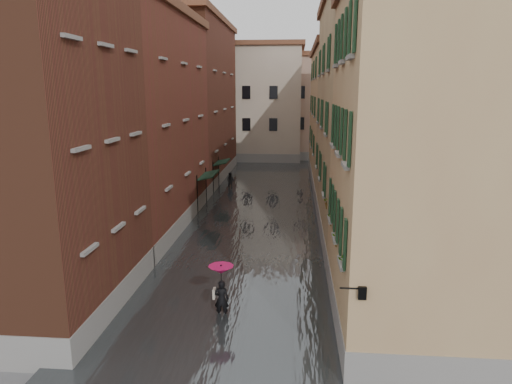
% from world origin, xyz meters
% --- Properties ---
extents(ground, '(120.00, 120.00, 0.00)m').
position_xyz_m(ground, '(0.00, 0.00, 0.00)').
color(ground, '#545456').
rests_on(ground, ground).
extents(floodwater, '(10.00, 60.00, 0.20)m').
position_xyz_m(floodwater, '(0.00, 13.00, 0.10)').
color(floodwater, '#424649').
rests_on(floodwater, ground).
extents(building_left_near, '(6.00, 8.00, 13.00)m').
position_xyz_m(building_left_near, '(-7.00, -2.00, 6.50)').
color(building_left_near, brown).
rests_on(building_left_near, ground).
extents(building_left_mid, '(6.00, 14.00, 12.50)m').
position_xyz_m(building_left_mid, '(-7.00, 9.00, 6.25)').
color(building_left_mid, maroon).
rests_on(building_left_mid, ground).
extents(building_left_far, '(6.00, 16.00, 14.00)m').
position_xyz_m(building_left_far, '(-7.00, 24.00, 7.00)').
color(building_left_far, brown).
rests_on(building_left_far, ground).
extents(building_right_near, '(6.00, 8.00, 11.50)m').
position_xyz_m(building_right_near, '(7.00, -2.00, 5.75)').
color(building_right_near, '#A98257').
rests_on(building_right_near, ground).
extents(building_right_mid, '(6.00, 14.00, 13.00)m').
position_xyz_m(building_right_mid, '(7.00, 9.00, 6.50)').
color(building_right_mid, tan).
rests_on(building_right_mid, ground).
extents(building_right_far, '(6.00, 16.00, 11.50)m').
position_xyz_m(building_right_far, '(7.00, 24.00, 5.75)').
color(building_right_far, '#A98257').
rests_on(building_right_far, ground).
extents(building_end_cream, '(12.00, 9.00, 13.00)m').
position_xyz_m(building_end_cream, '(-3.00, 38.00, 6.50)').
color(building_end_cream, '#C5B49C').
rests_on(building_end_cream, ground).
extents(building_end_pink, '(10.00, 9.00, 12.00)m').
position_xyz_m(building_end_pink, '(6.00, 40.00, 6.00)').
color(building_end_pink, tan).
rests_on(building_end_pink, ground).
extents(awning_near, '(1.09, 3.09, 2.80)m').
position_xyz_m(awning_near, '(-3.49, 13.06, 2.47)').
color(awning_near, black).
rests_on(awning_near, ground).
extents(awning_far, '(1.09, 2.71, 2.80)m').
position_xyz_m(awning_far, '(-3.49, 18.76, 2.46)').
color(awning_far, black).
rests_on(awning_far, ground).
extents(wall_lantern, '(0.71, 0.22, 0.35)m').
position_xyz_m(wall_lantern, '(4.33, -6.00, 3.01)').
color(wall_lantern, black).
rests_on(wall_lantern, ground).
extents(window_planters, '(0.59, 8.33, 0.84)m').
position_xyz_m(window_planters, '(4.12, -0.75, 3.51)').
color(window_planters, brown).
rests_on(window_planters, ground).
extents(pedestrian_main, '(0.94, 0.94, 2.06)m').
position_xyz_m(pedestrian_main, '(-0.13, -2.17, 1.28)').
color(pedestrian_main, black).
rests_on(pedestrian_main, ground).
extents(pedestrian_far, '(0.70, 0.55, 1.44)m').
position_xyz_m(pedestrian_far, '(-2.94, 20.16, 0.72)').
color(pedestrian_far, black).
rests_on(pedestrian_far, ground).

